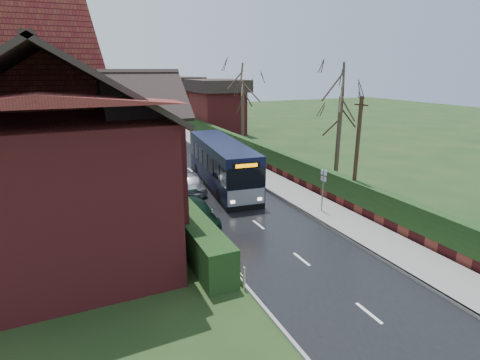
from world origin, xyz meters
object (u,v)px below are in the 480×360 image
brick_house (62,146)px  telegraph_pole (357,155)px  car_silver (192,183)px  car_green (195,213)px  bus_stop_sign (323,184)px  bus (222,164)px

brick_house → telegraph_pole: (14.53, -3.09, -1.14)m
brick_house → car_silver: 9.02m
car_green → bus_stop_sign: bearing=-9.8°
car_silver → bus_stop_sign: 8.61m
car_green → bus_stop_sign: (6.90, -1.44, 1.05)m
brick_house → car_green: size_ratio=3.43×
brick_house → car_green: brick_house is taller
car_green → brick_house: bearing=169.9°
brick_house → bus: (9.53, 4.28, -2.85)m
bus_stop_sign → telegraph_pole: (1.80, -0.41, 1.57)m
bus → brick_house: bearing=-149.8°
car_silver → telegraph_pole: telegraph_pole is taller
bus → telegraph_pole: 9.07m
bus → car_green: size_ratio=2.43×
car_silver → bus_stop_sign: bus_stop_sign is taller
car_green → telegraph_pole: (8.70, -1.85, 2.62)m
car_silver → car_green: 5.29m
bus → bus_stop_sign: 7.66m
car_green → telegraph_pole: size_ratio=0.67×
car_green → telegraph_pole: 9.27m
brick_house → telegraph_pole: bearing=-12.0°
bus → bus_stop_sign: (3.20, -6.96, 0.14)m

